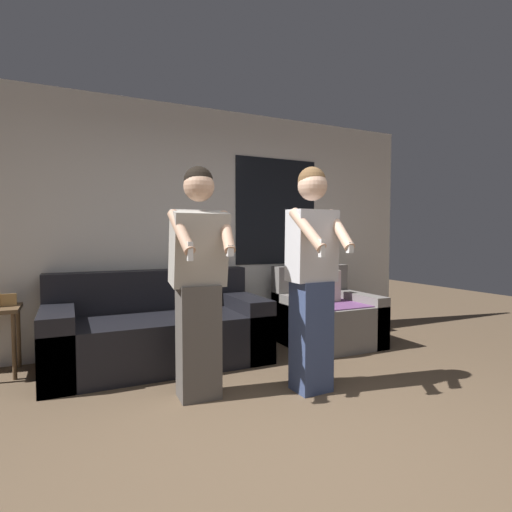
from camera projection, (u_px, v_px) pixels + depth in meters
The scene contains 6 objects.
ground_plane at pixel (336, 475), 2.08m from camera, with size 14.00×14.00×0.00m, color brown.
wall_back at pixel (190, 227), 4.54m from camera, with size 5.95×0.07×2.70m.
couch at pixel (158, 331), 3.91m from camera, with size 2.05×0.98×0.89m.
armchair at pixel (326, 317), 4.62m from camera, with size 0.98×0.95×0.89m.
person_left at pixel (199, 280), 3.03m from camera, with size 0.48×0.50×1.77m.
person_right at pixel (312, 274), 3.18m from camera, with size 0.44×0.47×1.79m.
Camera 1 is at (-1.24, -1.65, 1.25)m, focal length 28.00 mm.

